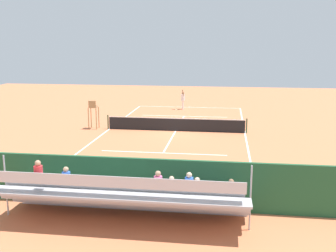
{
  "coord_description": "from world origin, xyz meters",
  "views": [
    {
      "loc": [
        -3.55,
        29.01,
        6.48
      ],
      "look_at": [
        0.0,
        4.0,
        1.2
      ],
      "focal_mm": 43.7,
      "sensor_mm": 36.0,
      "label": 1
    }
  ],
  "objects_px": {
    "tennis_racket": "(176,110)",
    "courtside_bench": "(190,189)",
    "umpire_chair": "(93,111)",
    "tennis_ball_near": "(189,115)",
    "tennis_net": "(176,124)",
    "equipment_bag": "(152,197)",
    "tennis_player": "(183,99)",
    "bleacher_stand": "(128,196)"
  },
  "relations": [
    {
      "from": "bleacher_stand",
      "to": "tennis_player",
      "type": "bearing_deg",
      "value": -88.59
    },
    {
      "from": "umpire_chair",
      "to": "equipment_bag",
      "type": "bearing_deg",
      "value": 117.22
    },
    {
      "from": "equipment_bag",
      "to": "tennis_ball_near",
      "type": "bearing_deg",
      "value": -89.24
    },
    {
      "from": "equipment_bag",
      "to": "tennis_player",
      "type": "relative_size",
      "value": 0.47
    },
    {
      "from": "bleacher_stand",
      "to": "equipment_bag",
      "type": "xyz_separation_m",
      "value": [
        -0.54,
        -1.93,
        -0.75
      ]
    },
    {
      "from": "equipment_bag",
      "to": "umpire_chair",
      "type": "bearing_deg",
      "value": -62.78
    },
    {
      "from": "courtside_bench",
      "to": "equipment_bag",
      "type": "xyz_separation_m",
      "value": [
        1.58,
        0.13,
        -0.38
      ]
    },
    {
      "from": "umpire_chair",
      "to": "tennis_ball_near",
      "type": "relative_size",
      "value": 32.42
    },
    {
      "from": "equipment_bag",
      "to": "tennis_net",
      "type": "bearing_deg",
      "value": -87.18
    },
    {
      "from": "umpire_chair",
      "to": "tennis_ball_near",
      "type": "bearing_deg",
      "value": -134.86
    },
    {
      "from": "tennis_ball_near",
      "to": "tennis_player",
      "type": "bearing_deg",
      "value": -74.14
    },
    {
      "from": "umpire_chair",
      "to": "equipment_bag",
      "type": "distance_m",
      "value": 15.04
    },
    {
      "from": "tennis_player",
      "to": "tennis_racket",
      "type": "xyz_separation_m",
      "value": [
        0.6,
        0.37,
        -1.0
      ]
    },
    {
      "from": "bleacher_stand",
      "to": "tennis_ball_near",
      "type": "distance_m",
      "value": 21.92
    },
    {
      "from": "tennis_racket",
      "to": "tennis_net",
      "type": "bearing_deg",
      "value": 96.74
    },
    {
      "from": "tennis_net",
      "to": "bleacher_stand",
      "type": "xyz_separation_m",
      "value": [
        -0.12,
        15.33,
        0.43
      ]
    },
    {
      "from": "bleacher_stand",
      "to": "umpire_chair",
      "type": "xyz_separation_m",
      "value": [
        6.32,
        -15.27,
        0.39
      ]
    },
    {
      "from": "tennis_net",
      "to": "umpire_chair",
      "type": "relative_size",
      "value": 4.81
    },
    {
      "from": "tennis_racket",
      "to": "umpire_chair",
      "type": "bearing_deg",
      "value": 61.55
    },
    {
      "from": "bleacher_stand",
      "to": "equipment_bag",
      "type": "distance_m",
      "value": 2.14
    },
    {
      "from": "tennis_player",
      "to": "tennis_ball_near",
      "type": "xyz_separation_m",
      "value": [
        -0.89,
        3.15,
        -0.98
      ]
    },
    {
      "from": "equipment_bag",
      "to": "tennis_racket",
      "type": "relative_size",
      "value": 1.59
    },
    {
      "from": "tennis_net",
      "to": "tennis_player",
      "type": "relative_size",
      "value": 5.35
    },
    {
      "from": "tennis_net",
      "to": "tennis_player",
      "type": "bearing_deg",
      "value": -87.06
    },
    {
      "from": "tennis_net",
      "to": "umpire_chair",
      "type": "distance_m",
      "value": 6.25
    },
    {
      "from": "umpire_chair",
      "to": "tennis_ball_near",
      "type": "height_order",
      "value": "umpire_chair"
    },
    {
      "from": "bleacher_stand",
      "to": "tennis_net",
      "type": "bearing_deg",
      "value": -89.56
    },
    {
      "from": "umpire_chair",
      "to": "bleacher_stand",
      "type": "bearing_deg",
      "value": 112.48
    },
    {
      "from": "equipment_bag",
      "to": "tennis_player",
      "type": "bearing_deg",
      "value": -87.13
    },
    {
      "from": "tennis_net",
      "to": "tennis_player",
      "type": "height_order",
      "value": "tennis_player"
    },
    {
      "from": "tennis_net",
      "to": "tennis_player",
      "type": "distance_m",
      "value": 9.74
    },
    {
      "from": "bleacher_stand",
      "to": "tennis_player",
      "type": "relative_size",
      "value": 4.7
    },
    {
      "from": "tennis_net",
      "to": "tennis_ball_near",
      "type": "xyz_separation_m",
      "value": [
        -0.4,
        -6.57,
        -0.47
      ]
    },
    {
      "from": "tennis_net",
      "to": "tennis_player",
      "type": "xyz_separation_m",
      "value": [
        0.5,
        -9.72,
        0.51
      ]
    },
    {
      "from": "bleacher_stand",
      "to": "courtside_bench",
      "type": "height_order",
      "value": "bleacher_stand"
    },
    {
      "from": "equipment_bag",
      "to": "tennis_ball_near",
      "type": "relative_size",
      "value": 13.64
    },
    {
      "from": "tennis_racket",
      "to": "courtside_bench",
      "type": "bearing_deg",
      "value": 98.41
    },
    {
      "from": "umpire_chair",
      "to": "courtside_bench",
      "type": "distance_m",
      "value": 15.7
    },
    {
      "from": "bleacher_stand",
      "to": "equipment_bag",
      "type": "height_order",
      "value": "bleacher_stand"
    },
    {
      "from": "tennis_player",
      "to": "tennis_net",
      "type": "bearing_deg",
      "value": 92.94
    },
    {
      "from": "courtside_bench",
      "to": "tennis_player",
      "type": "bearing_deg",
      "value": -83.2
    },
    {
      "from": "courtside_bench",
      "to": "tennis_net",
      "type": "bearing_deg",
      "value": -80.41
    }
  ]
}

